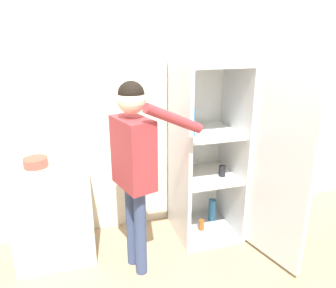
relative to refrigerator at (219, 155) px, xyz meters
name	(u,v)px	position (x,y,z in m)	size (l,w,h in m)	color
ground_plane	(194,274)	(-0.43, -0.52, -0.87)	(12.00, 12.00, 0.00)	tan
wall_back	(162,107)	(-0.43, 0.46, 0.41)	(7.00, 0.06, 2.55)	beige
refrigerator	(219,155)	(0.00, 0.00, 0.00)	(0.81, 1.25, 1.75)	silver
person	(134,155)	(-0.88, -0.28, 0.20)	(0.71, 0.50, 1.66)	#384770
counter	(54,212)	(-1.56, 0.13, -0.43)	(0.67, 0.57, 0.88)	white
bowl	(36,162)	(-1.66, 0.17, 0.06)	(0.21, 0.21, 0.08)	#B24738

